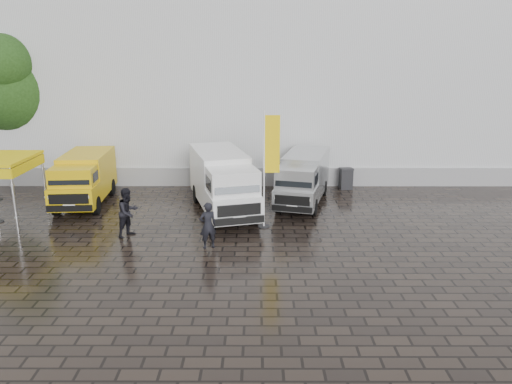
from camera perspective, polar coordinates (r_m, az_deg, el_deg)
ground at (r=19.70m, az=1.86°, el=-5.25°), size 120.00×120.00×0.00m
exhibition_hall at (r=34.51m, az=4.57°, el=13.89°), size 44.00×16.00×12.00m
hall_plinth at (r=27.27m, az=5.59°, el=1.72°), size 44.00×0.15×1.00m
van_yellow at (r=25.06m, az=-19.03°, el=1.29°), size 2.31×5.24×2.36m
van_white at (r=22.47m, az=-3.81°, el=0.97°), size 3.66×6.53×2.69m
van_silver at (r=23.93m, az=5.40°, el=1.42°), size 3.13×5.69×2.35m
flagpole at (r=20.17m, az=1.44°, el=3.25°), size 0.88×0.50×4.85m
tree at (r=30.83m, az=-26.27°, el=10.91°), size 4.62×4.62×8.29m
wheelie_bin at (r=27.03m, az=10.24°, el=1.55°), size 0.72×0.72×1.12m
person_front at (r=18.50m, az=-5.52°, el=-3.82°), size 0.76×0.63×1.77m
person_tent at (r=20.22m, az=-14.41°, el=-2.26°), size 1.14×1.20×1.96m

